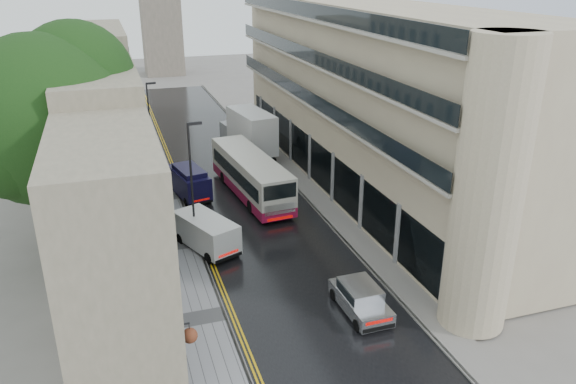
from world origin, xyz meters
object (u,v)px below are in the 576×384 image
tree_near (49,149)px  tree_far (66,109)px  pedestrian (155,194)px  lamp_post_far (150,127)px  white_van (208,247)px  silver_hatchback (358,317)px  navy_van (185,190)px  cream_bus (250,193)px  lamp_post_near (192,186)px  white_lorry (245,140)px

tree_near → tree_far: tree_near is taller
pedestrian → lamp_post_far: 9.17m
tree_near → lamp_post_far: tree_near is taller
white_van → lamp_post_far: bearing=72.0°
silver_hatchback → navy_van: size_ratio=0.86×
tree_far → white_van: 19.02m
silver_hatchback → white_van: bearing=121.7°
white_van → navy_van: navy_van is taller
tree_far → pedestrian: (5.73, -6.99, -5.18)m
cream_bus → silver_hatchback: size_ratio=2.80×
tree_far → cream_bus: bearing=-40.1°
tree_far → navy_van: bearing=-42.9°
silver_hatchback → lamp_post_near: bearing=117.3°
white_lorry → navy_van: size_ratio=1.76×
white_van → pedestrian: size_ratio=2.56×
cream_bus → navy_van: size_ratio=2.42×
lamp_post_far → navy_van: bearing=-88.0°
navy_van → lamp_post_far: lamp_post_far is taller
cream_bus → silver_hatchback: (1.46, -15.21, -0.81)m
white_lorry → pedestrian: (-8.63, -7.48, -1.20)m
tree_far → tree_near: bearing=-91.3°
cream_bus → pedestrian: bearing=147.8°
tree_far → lamp_post_far: (6.40, 1.72, -2.39)m
tree_near → pedestrian: 10.36m
white_van → navy_van: (0.00, 9.18, 0.15)m
tree_near → cream_bus: size_ratio=1.19×
silver_hatchback → lamp_post_far: size_ratio=0.56×
silver_hatchback → lamp_post_near: (-6.06, 11.35, 3.29)m
lamp_post_far → pedestrian: bearing=-101.8°
white_lorry → lamp_post_far: (-7.95, 1.23, 1.59)m
white_lorry → lamp_post_near: size_ratio=1.07×
pedestrian → lamp_post_near: bearing=122.0°
cream_bus → white_van: bearing=-129.1°
tree_far → white_lorry: tree_far is taller
tree_far → silver_hatchback: tree_far is taller
white_van → lamp_post_far: (-1.50, 18.24, 2.74)m
tree_near → tree_far: size_ratio=1.11×
tree_far → cream_bus: (12.10, -10.20, -4.62)m
cream_bus → tree_far: bearing=134.4°
white_lorry → silver_hatchback: white_lorry is taller
tree_near → white_lorry: tree_near is taller
tree_near → white_van: size_ratio=2.92×
navy_van → pedestrian: bearing=159.2°
white_van → pedestrian: 9.78m
tree_near → lamp_post_far: (6.70, 14.72, -3.10)m
tree_far → cream_bus: size_ratio=1.07×
white_lorry → lamp_post_near: 16.18m
lamp_post_near → cream_bus: bearing=36.7°
tree_near → pedestrian: bearing=44.9°
pedestrian → tree_far: bearing=-32.7°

